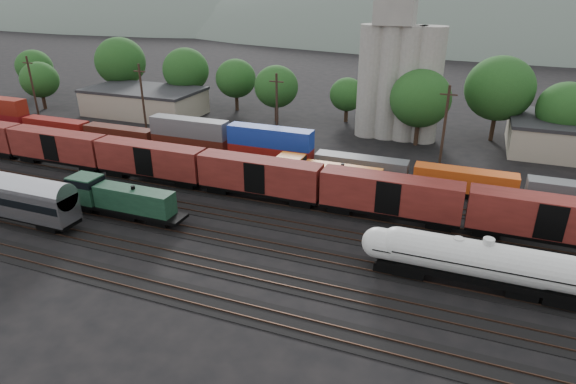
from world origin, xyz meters
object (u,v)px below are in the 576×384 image
(tank_car_a, at_px, (455,258))
(orange_locomotive, at_px, (321,174))
(green_locomotive, at_px, (115,198))
(grain_silo, at_px, (399,70))

(tank_car_a, relative_size, orange_locomotive, 1.02)
(green_locomotive, relative_size, grain_silo, 0.53)
(orange_locomotive, bearing_deg, tank_car_a, -41.84)
(tank_car_a, height_order, orange_locomotive, tank_car_a)
(green_locomotive, distance_m, orange_locomotive, 24.24)
(grain_silo, bearing_deg, orange_locomotive, -99.81)
(green_locomotive, xyz_separation_m, orange_locomotive, (19.04, 15.00, -0.07))
(tank_car_a, bearing_deg, orange_locomotive, 138.16)
(orange_locomotive, bearing_deg, grain_silo, 80.19)
(tank_car_a, distance_m, orange_locomotive, 22.49)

